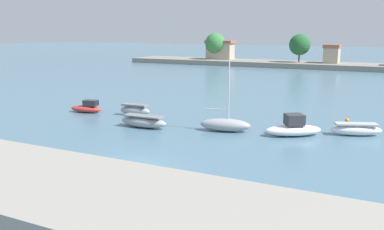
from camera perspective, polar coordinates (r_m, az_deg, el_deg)
The scene contains 10 objects.
ground_plane at distance 25.29m, azimuth -8.23°, elevation -7.26°, with size 400.00×400.00×0.00m, color slate.
seawall_embankment at distance 18.84m, azimuth -23.77°, elevation -10.67°, with size 84.50×6.10×2.64m, color gray.
moored_boat_0 at distance 42.79m, azimuth -14.36°, elevation 0.98°, with size 3.57×1.72×1.28m.
moored_boat_1 at distance 40.21m, azimuth -7.94°, elevation 0.67°, with size 3.27×1.20×1.13m.
moored_boat_2 at distance 35.23m, azimuth -6.74°, elevation -0.92°, with size 4.39×1.39×1.06m.
moored_boat_3 at distance 33.80m, azimuth 4.63°, elevation -1.33°, with size 4.36×2.23×6.14m.
moored_boat_4 at distance 33.24m, azimuth 13.90°, elevation -1.80°, with size 4.68×3.85×1.73m.
moored_boat_5 at distance 34.88m, azimuth 21.79°, elevation -1.89°, with size 4.14×2.48×0.99m.
mooring_buoy_0 at distance 39.56m, azimuth 20.71°, elevation -0.69°, with size 0.38×0.38×0.38m, color orange.
distant_shoreline at distance 94.75m, azimuth 18.26°, elevation 7.44°, with size 94.83×10.58×8.52m.
Camera 1 is at (13.75, -19.58, 8.17)m, focal length 38.42 mm.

